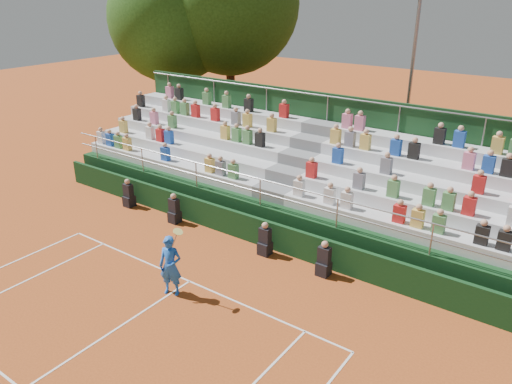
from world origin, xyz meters
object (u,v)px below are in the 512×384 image
Objects in this scene: tennis_player at (171,266)px; floodlight_mast at (412,70)px; tree_west at (171,19)px; tree_east at (229,4)px.

floodlight_mast is at bearing 83.38° from tennis_player.
floodlight_mast is at bearing 6.41° from tree_west.
tree_east is at bearing 122.52° from tennis_player.
tree_west is at bearing -173.59° from floodlight_mast.
floodlight_mast is (1.63, 14.01, 3.95)m from tennis_player.
floodlight_mast is (13.46, 1.51, -1.79)m from tree_west.
tree_east is 11.17m from floodlight_mast.
tree_east is (2.60, 1.98, 0.80)m from tree_west.
tennis_player is at bearing -57.48° from tree_east.
tree_west is at bearing -142.77° from tree_east.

